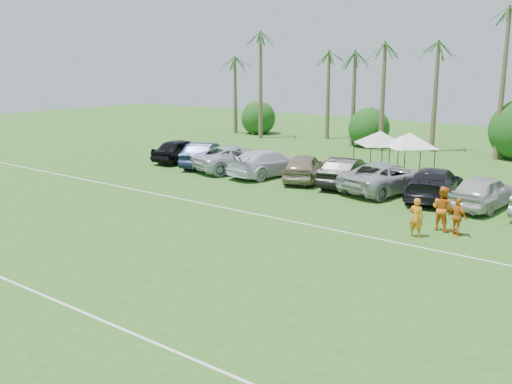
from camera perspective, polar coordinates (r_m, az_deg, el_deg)
The scene contains 24 objects.
field_lines at distance 23.46m, azimuth -8.37°, elevation -5.41°, with size 80.00×12.10×0.01m.
palm_tree_0 at distance 59.26m, azimuth -2.69°, elevation 13.19°, with size 2.40×2.40×8.90m.
palm_tree_1 at distance 56.19m, azimuth 1.33°, elevation 14.09°, with size 2.40×2.40×9.90m.
palm_tree_2 at distance 53.42m, azimuth 5.83°, elevation 15.01°, with size 2.40×2.40×10.90m.
palm_tree_3 at distance 51.47m, azimuth 9.80°, elevation 15.91°, with size 2.40×2.40×11.90m.
palm_tree_4 at distance 49.66m, azimuth 13.87°, elevation 12.85°, with size 2.40×2.40×8.90m.
palm_tree_5 at distance 48.19m, azimuth 18.40°, elevation 13.61°, with size 2.40×2.40×9.90m.
palm_tree_6 at distance 47.04m, azimuth 23.22°, elevation 14.31°, with size 2.40×2.40×10.90m.
bush_tree_0 at distance 58.44m, azimuth 0.28°, elevation 7.63°, with size 4.00×4.00×4.00m.
bush_tree_1 at distance 51.71m, azimuth 11.94°, elevation 6.62°, with size 4.00×4.00×4.00m.
sideline_player_a at distance 25.19m, azimuth 15.73°, elevation -2.46°, with size 0.62×0.41×1.70m, color orange.
sideline_player_b at distance 26.44m, azimuth 18.12°, elevation -1.58°, with size 0.97×0.75×1.99m, color orange.
sideline_player_c at distance 25.92m, azimuth 19.51°, elevation -2.36°, with size 0.96×0.40×1.65m, color orange.
canopy_tent_left at distance 39.21m, azimuth 12.36°, elevation 5.99°, with size 3.95×3.95×3.20m.
canopy_tent_right at distance 38.45m, azimuth 15.15°, elevation 5.74°, with size 3.99×3.99×3.23m.
parked_car_0 at distance 42.57m, azimuth -7.46°, elevation 4.18°, with size 2.04×5.06×1.72m, color black.
parked_car_1 at distance 40.41m, azimuth -5.12°, elevation 3.76°, with size 1.82×5.23×1.72m, color black.
parked_car_2 at distance 38.81m, azimuth -1.93°, elevation 3.41°, with size 2.86×6.20×1.72m, color silver.
parked_car_3 at distance 37.05m, azimuth 1.20°, elevation 2.95°, with size 2.42×5.94×1.72m, color white.
parked_car_4 at distance 35.61m, azimuth 4.83°, elevation 2.49°, with size 2.04×5.06×1.72m, color gray.
parked_car_5 at distance 34.52m, azimuth 8.93°, elevation 2.04°, with size 1.82×5.23×1.72m, color black.
parked_car_6 at distance 33.29m, azimuth 13.00°, elevation 1.45°, with size 2.86×6.20×1.72m, color #A8A8AB.
parked_car_7 at distance 32.28m, azimuth 17.39°, elevation 0.82°, with size 2.42×5.94×1.72m, color black.
parked_car_8 at distance 31.14m, azimuth 21.85°, elevation 0.04°, with size 2.04×5.06×1.72m, color #BEBEBE.
Camera 1 is at (16.04, -7.44, 7.41)m, focal length 40.00 mm.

